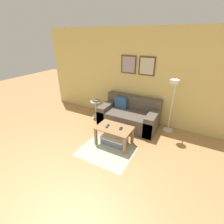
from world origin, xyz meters
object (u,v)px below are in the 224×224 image
at_px(storage_bin, 114,140).
at_px(floor_lamp, 172,98).
at_px(side_table, 96,108).
at_px(book_stack, 96,101).
at_px(coffee_table, 114,131).
at_px(cell_phone, 121,129).
at_px(couch, 129,116).
at_px(remote_control, 108,126).

distance_m(storage_bin, floor_lamp, 1.71).
distance_m(side_table, book_stack, 0.23).
xyz_separation_m(coffee_table, floor_lamp, (1.00, 1.08, 0.63)).
bearing_deg(floor_lamp, side_table, -177.14).
distance_m(storage_bin, book_stack, 1.56).
bearing_deg(coffee_table, cell_phone, 9.13).
xyz_separation_m(coffee_table, cell_phone, (0.16, 0.03, 0.10)).
height_order(storage_bin, side_table, side_table).
bearing_deg(cell_phone, floor_lamp, 39.84).
bearing_deg(book_stack, floor_lamp, 2.87).
bearing_deg(couch, side_table, -178.28).
bearing_deg(cell_phone, side_table, 132.77).
bearing_deg(side_table, cell_phone, -35.66).
distance_m(floor_lamp, cell_phone, 1.45).
height_order(storage_bin, remote_control, remote_control).
bearing_deg(cell_phone, book_stack, 132.34).
bearing_deg(couch, cell_phone, -77.46).
height_order(floor_lamp, remote_control, floor_lamp).
relative_size(couch, storage_bin, 2.68).
distance_m(coffee_table, floor_lamp, 1.60).
distance_m(side_table, cell_phone, 1.63).
bearing_deg(book_stack, remote_control, -45.52).
bearing_deg(couch, coffee_table, -86.52).
bearing_deg(floor_lamp, remote_control, -136.11).
relative_size(side_table, book_stack, 2.46).
bearing_deg(remote_control, cell_phone, 2.90).
distance_m(coffee_table, cell_phone, 0.19).
height_order(side_table, cell_phone, side_table).
relative_size(floor_lamp, book_stack, 6.86).
height_order(storage_bin, cell_phone, cell_phone).
bearing_deg(coffee_table, book_stack, 139.60).
height_order(coffee_table, cell_phone, cell_phone).
bearing_deg(floor_lamp, storage_bin, -133.22).
distance_m(coffee_table, side_table, 1.52).
bearing_deg(side_table, coffee_table, -39.89).
distance_m(couch, storage_bin, 1.01).
bearing_deg(remote_control, coffee_table, 4.00).
relative_size(coffee_table, side_table, 1.56).
xyz_separation_m(couch, side_table, (-1.10, -0.03, 0.03)).
bearing_deg(couch, storage_bin, -86.49).
distance_m(book_stack, remote_control, 1.41).
xyz_separation_m(storage_bin, floor_lamp, (1.00, 1.06, 0.89)).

